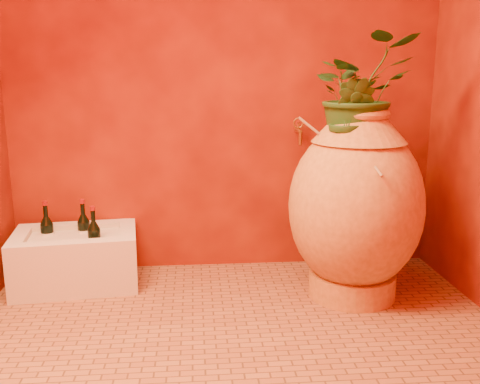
{
  "coord_description": "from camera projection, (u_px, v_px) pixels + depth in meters",
  "views": [
    {
      "loc": [
        -0.18,
        -2.15,
        1.17
      ],
      "look_at": [
        0.03,
        0.35,
        0.6
      ],
      "focal_mm": 40.0,
      "sensor_mm": 36.0,
      "label": 1
    }
  ],
  "objects": [
    {
      "name": "floor",
      "position": [
        239.0,
        343.0,
        2.36
      ],
      "size": [
        2.5,
        2.5,
        0.0
      ],
      "primitive_type": "plane",
      "color": "brown",
      "rests_on": "ground"
    },
    {
      "name": "wall_back",
      "position": [
        224.0,
        57.0,
        3.05
      ],
      "size": [
        2.5,
        0.02,
        2.5
      ],
      "primitive_type": "cube",
      "color": "#560C04",
      "rests_on": "ground"
    },
    {
      "name": "amphora",
      "position": [
        356.0,
        206.0,
        2.76
      ],
      "size": [
        0.89,
        0.89,
        0.99
      ],
      "rotation": [
        0.0,
        0.0,
        0.34
      ],
      "color": "#C98838",
      "rests_on": "floor"
    },
    {
      "name": "stone_basin",
      "position": [
        76.0,
        259.0,
        2.98
      ],
      "size": [
        0.71,
        0.52,
        0.31
      ],
      "rotation": [
        0.0,
        0.0,
        0.12
      ],
      "color": "beige",
      "rests_on": "floor"
    },
    {
      "name": "wine_bottle_a",
      "position": [
        47.0,
        235.0,
        2.99
      ],
      "size": [
        0.07,
        0.07,
        0.3
      ],
      "color": "black",
      "rests_on": "stone_basin"
    },
    {
      "name": "wine_bottle_b",
      "position": [
        84.0,
        232.0,
        3.05
      ],
      "size": [
        0.07,
        0.07,
        0.3
      ],
      "color": "black",
      "rests_on": "stone_basin"
    },
    {
      "name": "wine_bottle_c",
      "position": [
        94.0,
        240.0,
        2.91
      ],
      "size": [
        0.07,
        0.07,
        0.29
      ],
      "color": "black",
      "rests_on": "stone_basin"
    },
    {
      "name": "wall_tap",
      "position": [
        299.0,
        130.0,
        3.11
      ],
      "size": [
        0.07,
        0.14,
        0.15
      ],
      "color": "#A37525",
      "rests_on": "wall_back"
    },
    {
      "name": "plant_main",
      "position": [
        360.0,
        92.0,
        2.66
      ],
      "size": [
        0.59,
        0.53,
        0.57
      ],
      "primitive_type": "imported",
      "rotation": [
        0.0,
        0.0,
        0.19
      ],
      "color": "#204518",
      "rests_on": "amphora"
    },
    {
      "name": "plant_side",
      "position": [
        351.0,
        119.0,
        2.57
      ],
      "size": [
        0.28,
        0.27,
        0.4
      ],
      "primitive_type": "imported",
      "rotation": [
        0.0,
        0.0,
        -0.66
      ],
      "color": "#204518",
      "rests_on": "amphora"
    }
  ]
}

